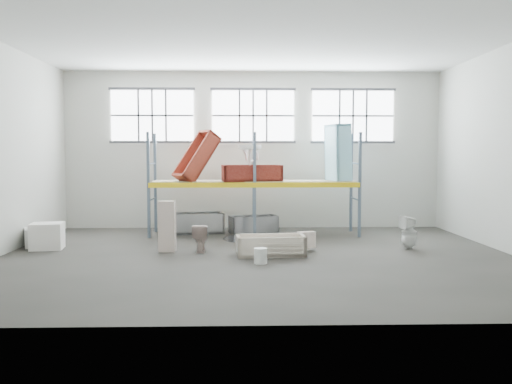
{
  "coord_description": "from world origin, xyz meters",
  "views": [
    {
      "loc": [
        -0.37,
        -12.25,
        2.36
      ],
      "look_at": [
        0.0,
        1.5,
        1.4
      ],
      "focal_mm": 37.58,
      "sensor_mm": 36.0,
      "label": 1
    }
  ],
  "objects_px": {
    "bathtub_beige": "(271,245)",
    "blue_tub_upright": "(338,153)",
    "bucket": "(261,256)",
    "steel_tub_left": "(195,223)",
    "carton_near": "(47,236)",
    "toilet_beige": "(200,238)",
    "toilet_white": "(409,232)",
    "steel_tub_right": "(253,224)",
    "cistern_tall": "(167,226)",
    "rust_tub_flat": "(252,173)"
  },
  "relations": [
    {
      "from": "cistern_tall",
      "to": "steel_tub_left",
      "type": "bearing_deg",
      "value": 86.11
    },
    {
      "from": "bathtub_beige",
      "to": "toilet_beige",
      "type": "xyz_separation_m",
      "value": [
        -1.69,
        0.52,
        0.1
      ]
    },
    {
      "from": "steel_tub_left",
      "to": "toilet_beige",
      "type": "bearing_deg",
      "value": -82.94
    },
    {
      "from": "steel_tub_left",
      "to": "bucket",
      "type": "xyz_separation_m",
      "value": [
        1.81,
        -4.63,
        -0.13
      ]
    },
    {
      "from": "bathtub_beige",
      "to": "blue_tub_upright",
      "type": "bearing_deg",
      "value": 52.45
    },
    {
      "from": "cistern_tall",
      "to": "blue_tub_upright",
      "type": "xyz_separation_m",
      "value": [
        4.67,
        2.79,
        1.78
      ]
    },
    {
      "from": "blue_tub_upright",
      "to": "bucket",
      "type": "distance_m",
      "value": 5.42
    },
    {
      "from": "toilet_beige",
      "to": "carton_near",
      "type": "bearing_deg",
      "value": -8.11
    },
    {
      "from": "toilet_beige",
      "to": "blue_tub_upright",
      "type": "xyz_separation_m",
      "value": [
        3.86,
        2.81,
        2.06
      ]
    },
    {
      "from": "toilet_white",
      "to": "toilet_beige",
      "type": "bearing_deg",
      "value": -104.84
    },
    {
      "from": "cistern_tall",
      "to": "toilet_white",
      "type": "distance_m",
      "value": 6.01
    },
    {
      "from": "toilet_beige",
      "to": "steel_tub_right",
      "type": "relative_size",
      "value": 0.48
    },
    {
      "from": "steel_tub_right",
      "to": "carton_near",
      "type": "bearing_deg",
      "value": -153.1
    },
    {
      "from": "rust_tub_flat",
      "to": "steel_tub_left",
      "type": "bearing_deg",
      "value": 164.28
    },
    {
      "from": "toilet_beige",
      "to": "steel_tub_right",
      "type": "height_order",
      "value": "toilet_beige"
    },
    {
      "from": "bathtub_beige",
      "to": "rust_tub_flat",
      "type": "bearing_deg",
      "value": 92.28
    },
    {
      "from": "cistern_tall",
      "to": "bucket",
      "type": "bearing_deg",
      "value": -30.33
    },
    {
      "from": "steel_tub_left",
      "to": "blue_tub_upright",
      "type": "height_order",
      "value": "blue_tub_upright"
    },
    {
      "from": "toilet_beige",
      "to": "blue_tub_upright",
      "type": "distance_m",
      "value": 5.2
    },
    {
      "from": "toilet_beige",
      "to": "carton_near",
      "type": "distance_m",
      "value": 3.89
    },
    {
      "from": "bathtub_beige",
      "to": "blue_tub_upright",
      "type": "height_order",
      "value": "blue_tub_upright"
    },
    {
      "from": "toilet_beige",
      "to": "cistern_tall",
      "type": "distance_m",
      "value": 0.85
    },
    {
      "from": "toilet_white",
      "to": "carton_near",
      "type": "relative_size",
      "value": 1.11
    },
    {
      "from": "steel_tub_left",
      "to": "carton_near",
      "type": "relative_size",
      "value": 2.16
    },
    {
      "from": "bucket",
      "to": "bathtub_beige",
      "type": "bearing_deg",
      "value": 74.19
    },
    {
      "from": "bathtub_beige",
      "to": "steel_tub_left",
      "type": "xyz_separation_m",
      "value": [
        -2.08,
        3.67,
        0.07
      ]
    },
    {
      "from": "toilet_beige",
      "to": "carton_near",
      "type": "relative_size",
      "value": 0.89
    },
    {
      "from": "bucket",
      "to": "carton_near",
      "type": "height_order",
      "value": "carton_near"
    },
    {
      "from": "bathtub_beige",
      "to": "cistern_tall",
      "type": "relative_size",
      "value": 1.29
    },
    {
      "from": "steel_tub_left",
      "to": "steel_tub_right",
      "type": "height_order",
      "value": "steel_tub_left"
    },
    {
      "from": "steel_tub_left",
      "to": "blue_tub_upright",
      "type": "distance_m",
      "value": 4.75
    },
    {
      "from": "bathtub_beige",
      "to": "toilet_beige",
      "type": "bearing_deg",
      "value": 158.23
    },
    {
      "from": "cistern_tall",
      "to": "bathtub_beige",
      "type": "bearing_deg",
      "value": -8.67
    },
    {
      "from": "cistern_tall",
      "to": "steel_tub_left",
      "type": "height_order",
      "value": "cistern_tall"
    },
    {
      "from": "toilet_beige",
      "to": "cistern_tall",
      "type": "xyz_separation_m",
      "value": [
        -0.81,
        0.02,
        0.28
      ]
    },
    {
      "from": "toilet_white",
      "to": "carton_near",
      "type": "xyz_separation_m",
      "value": [
        -9.06,
        0.25,
        -0.1
      ]
    },
    {
      "from": "carton_near",
      "to": "steel_tub_left",
      "type": "bearing_deg",
      "value": 37.69
    },
    {
      "from": "toilet_white",
      "to": "bucket",
      "type": "bearing_deg",
      "value": -83.07
    },
    {
      "from": "steel_tub_left",
      "to": "bathtub_beige",
      "type": "bearing_deg",
      "value": -60.49
    },
    {
      "from": "steel_tub_left",
      "to": "carton_near",
      "type": "height_order",
      "value": "carton_near"
    },
    {
      "from": "toilet_white",
      "to": "blue_tub_upright",
      "type": "bearing_deg",
      "value": -169.96
    },
    {
      "from": "bathtub_beige",
      "to": "steel_tub_left",
      "type": "height_order",
      "value": "steel_tub_left"
    },
    {
      "from": "bathtub_beige",
      "to": "carton_near",
      "type": "xyz_separation_m",
      "value": [
        -5.56,
        0.99,
        0.09
      ]
    },
    {
      "from": "bathtub_beige",
      "to": "toilet_beige",
      "type": "relative_size",
      "value": 2.36
    },
    {
      "from": "bathtub_beige",
      "to": "bucket",
      "type": "bearing_deg",
      "value": -110.33
    },
    {
      "from": "toilet_beige",
      "to": "blue_tub_upright",
      "type": "relative_size",
      "value": 0.39
    },
    {
      "from": "toilet_beige",
      "to": "bucket",
      "type": "relative_size",
      "value": 2.01
    },
    {
      "from": "cistern_tall",
      "to": "carton_near",
      "type": "relative_size",
      "value": 1.63
    },
    {
      "from": "steel_tub_right",
      "to": "bucket",
      "type": "bearing_deg",
      "value": -89.32
    },
    {
      "from": "steel_tub_right",
      "to": "bucket",
      "type": "distance_m",
      "value": 4.6
    }
  ]
}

